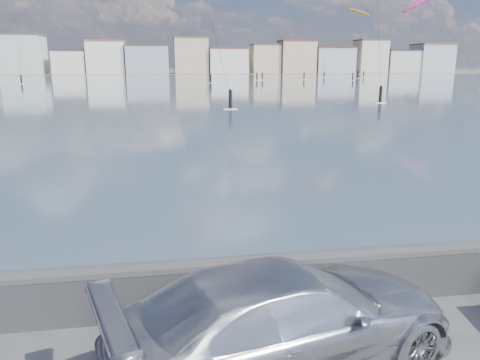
% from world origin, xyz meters
% --- Properties ---
extents(bay_water, '(500.00, 177.00, 0.00)m').
position_xyz_m(bay_water, '(0.00, 91.50, 0.01)').
color(bay_water, '#3F5968').
rests_on(bay_water, ground).
extents(far_shore_strip, '(500.00, 60.00, 0.00)m').
position_xyz_m(far_shore_strip, '(0.00, 200.00, 0.01)').
color(far_shore_strip, '#4C473D').
rests_on(far_shore_strip, ground).
extents(seawall, '(400.00, 0.36, 1.08)m').
position_xyz_m(seawall, '(0.00, 2.70, 0.58)').
color(seawall, '#28282B').
rests_on(seawall, ground).
extents(far_buildings, '(240.79, 13.26, 14.60)m').
position_xyz_m(far_buildings, '(1.31, 186.00, 6.03)').
color(far_buildings, beige).
rests_on(far_buildings, ground).
extents(car_silver, '(5.97, 3.73, 1.61)m').
position_xyz_m(car_silver, '(1.22, 0.96, 0.81)').
color(car_silver, '#B4B6BD').
rests_on(car_silver, ground).
extents(kitesurfer_10, '(7.06, 13.63, 21.82)m').
position_xyz_m(kitesurfer_10, '(60.88, 141.98, 19.61)').
color(kitesurfer_10, '#BF8C19').
rests_on(kitesurfer_10, ground).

